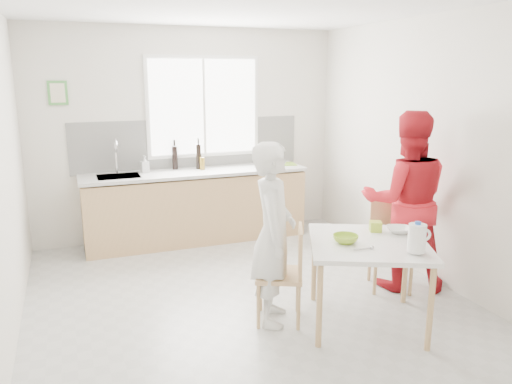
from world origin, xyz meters
TOP-DOWN VIEW (x-y plane):
  - ground at (0.00, 0.00)m, footprint 4.50×4.50m
  - room_shell at (0.00, 0.00)m, footprint 4.50×4.50m
  - window at (0.20, 2.23)m, footprint 1.50×0.06m
  - backsplash at (0.00, 2.24)m, footprint 3.00×0.02m
  - picture_frame at (-1.55, 2.23)m, footprint 0.22×0.03m
  - kitchen_counter at (-0.00, 1.95)m, footprint 2.84×0.64m
  - dining_table at (0.81, -0.75)m, footprint 1.28×1.28m
  - chair_left at (0.19, -0.46)m, footprint 0.52×0.52m
  - chair_far at (1.47, -0.15)m, footprint 0.53×0.53m
  - person_white at (0.08, -0.41)m, footprint 0.58×0.68m
  - person_red at (1.58, -0.20)m, footprint 1.07×0.97m
  - bowl_green at (0.61, -0.71)m, footprint 0.28×0.28m
  - bowl_white at (1.19, -0.64)m, footprint 0.28×0.28m
  - milk_jug at (0.99, -1.13)m, footprint 0.19×0.14m
  - green_box at (1.02, -0.53)m, footprint 0.13×0.13m
  - spoon at (0.65, -0.91)m, footprint 0.16×0.02m
  - cutting_board at (1.21, 1.97)m, footprint 0.38×0.30m
  - wine_bottle_a at (0.07, 2.07)m, footprint 0.07×0.07m
  - wine_bottle_b at (-0.22, 2.15)m, footprint 0.07×0.07m
  - jar_amber at (0.10, 1.99)m, footprint 0.06×0.06m
  - soap_bottle at (-0.62, 2.08)m, footprint 0.11×0.11m

SIDE VIEW (x-z plane):
  - ground at x=0.00m, z-range 0.00..0.00m
  - kitchen_counter at x=0.00m, z-range -0.27..1.10m
  - chair_left at x=0.19m, z-range 0.04..0.90m
  - chair_far at x=1.47m, z-range 0.04..0.91m
  - dining_table at x=0.81m, z-range 0.30..1.04m
  - spoon at x=0.65m, z-range 0.75..0.76m
  - bowl_white at x=1.19m, z-range 0.75..0.80m
  - bowl_green at x=0.61m, z-range 0.75..0.81m
  - person_white at x=0.08m, z-range 0.00..1.58m
  - green_box at x=1.02m, z-range 0.75..0.84m
  - milk_jug at x=0.99m, z-range 0.75..1.00m
  - person_red at x=1.58m, z-range 0.00..1.78m
  - cutting_board at x=1.21m, z-range 0.92..0.93m
  - jar_amber at x=0.10m, z-range 0.92..1.08m
  - soap_bottle at x=-0.62m, z-range 0.92..1.13m
  - wine_bottle_b at x=-0.22m, z-range 0.92..1.22m
  - wine_bottle_a at x=0.07m, z-range 0.92..1.24m
  - backsplash at x=0.00m, z-range 0.90..1.55m
  - room_shell at x=0.00m, z-range -0.61..3.89m
  - window at x=0.20m, z-range 1.05..2.35m
  - picture_frame at x=-1.55m, z-range 1.76..2.04m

